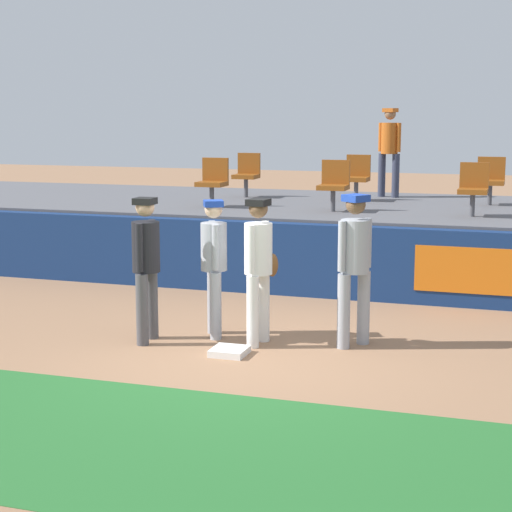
{
  "coord_description": "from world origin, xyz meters",
  "views": [
    {
      "loc": [
        3.03,
        -8.99,
        2.79
      ],
      "look_at": [
        -0.21,
        1.02,
        1.0
      ],
      "focal_mm": 59.99,
      "sensor_mm": 36.0,
      "label": 1
    }
  ],
  "objects_px": {
    "player_coach_visitor": "(214,258)",
    "seat_front_center": "(334,183)",
    "player_fielder_home": "(259,261)",
    "spectator_hooded": "(389,146)",
    "seat_front_left": "(213,179)",
    "seat_back_right": "(491,178)",
    "seat_front_right": "(473,186)",
    "seat_back_left": "(247,172)",
    "seat_back_center": "(357,175)",
    "player_runner_visitor": "(355,259)",
    "player_umpire": "(146,259)",
    "first_base": "(229,351)"
  },
  "relations": [
    {
      "from": "player_coach_visitor",
      "to": "seat_front_center",
      "type": "xyz_separation_m",
      "value": [
        0.58,
        4.09,
        0.63
      ]
    },
    {
      "from": "player_fielder_home",
      "to": "spectator_hooded",
      "type": "relative_size",
      "value": 1.04
    },
    {
      "from": "seat_front_left",
      "to": "seat_back_right",
      "type": "height_order",
      "value": "same"
    },
    {
      "from": "player_coach_visitor",
      "to": "seat_front_right",
      "type": "bearing_deg",
      "value": 118.32
    },
    {
      "from": "player_fielder_home",
      "to": "seat_front_left",
      "type": "bearing_deg",
      "value": -146.02
    },
    {
      "from": "player_fielder_home",
      "to": "seat_front_center",
      "type": "relative_size",
      "value": 2.1
    },
    {
      "from": "seat_back_left",
      "to": "seat_front_right",
      "type": "distance_m",
      "value": 4.72
    },
    {
      "from": "player_coach_visitor",
      "to": "seat_front_left",
      "type": "xyz_separation_m",
      "value": [
        -1.55,
        4.09,
        0.63
      ]
    },
    {
      "from": "seat_front_right",
      "to": "player_fielder_home",
      "type": "bearing_deg",
      "value": -117.02
    },
    {
      "from": "seat_back_center",
      "to": "seat_front_center",
      "type": "relative_size",
      "value": 1.0
    },
    {
      "from": "seat_back_left",
      "to": "seat_back_right",
      "type": "bearing_deg",
      "value": 0.01
    },
    {
      "from": "player_coach_visitor",
      "to": "seat_front_center",
      "type": "bearing_deg",
      "value": 144.82
    },
    {
      "from": "player_fielder_home",
      "to": "seat_front_right",
      "type": "height_order",
      "value": "seat_front_right"
    },
    {
      "from": "seat_front_center",
      "to": "seat_front_right",
      "type": "height_order",
      "value": "same"
    },
    {
      "from": "player_runner_visitor",
      "to": "player_coach_visitor",
      "type": "xyz_separation_m",
      "value": [
        -1.75,
        -0.09,
        -0.07
      ]
    },
    {
      "from": "player_umpire",
      "to": "seat_front_right",
      "type": "height_order",
      "value": "seat_front_right"
    },
    {
      "from": "player_fielder_home",
      "to": "seat_front_center",
      "type": "xyz_separation_m",
      "value": [
        -0.06,
        4.27,
        0.6
      ]
    },
    {
      "from": "first_base",
      "to": "seat_back_center",
      "type": "bearing_deg",
      "value": 88.71
    },
    {
      "from": "seat_back_left",
      "to": "seat_front_center",
      "type": "bearing_deg",
      "value": -40.32
    },
    {
      "from": "seat_front_center",
      "to": "seat_back_right",
      "type": "xyz_separation_m",
      "value": [
        2.41,
        1.8,
        0.0
      ]
    },
    {
      "from": "player_fielder_home",
      "to": "player_umpire",
      "type": "xyz_separation_m",
      "value": [
        -1.33,
        -0.31,
        0.01
      ]
    },
    {
      "from": "first_base",
      "to": "player_umpire",
      "type": "height_order",
      "value": "player_umpire"
    },
    {
      "from": "seat_front_left",
      "to": "spectator_hooded",
      "type": "height_order",
      "value": "spectator_hooded"
    },
    {
      "from": "seat_back_center",
      "to": "seat_front_left",
      "type": "height_order",
      "value": "same"
    },
    {
      "from": "first_base",
      "to": "seat_back_right",
      "type": "bearing_deg",
      "value": 69.04
    },
    {
      "from": "seat_back_left",
      "to": "spectator_hooded",
      "type": "xyz_separation_m",
      "value": [
        2.6,
        0.82,
        0.51
      ]
    },
    {
      "from": "seat_back_center",
      "to": "seat_front_right",
      "type": "relative_size",
      "value": 1.0
    },
    {
      "from": "player_fielder_home",
      "to": "seat_back_center",
      "type": "height_order",
      "value": "seat_back_center"
    },
    {
      "from": "player_fielder_home",
      "to": "player_coach_visitor",
      "type": "relative_size",
      "value": 1.03
    },
    {
      "from": "seat_front_left",
      "to": "seat_front_center",
      "type": "distance_m",
      "value": 2.14
    },
    {
      "from": "first_base",
      "to": "seat_back_left",
      "type": "relative_size",
      "value": 0.48
    },
    {
      "from": "seat_front_center",
      "to": "seat_front_right",
      "type": "xyz_separation_m",
      "value": [
        2.24,
        -0.0,
        -0.0
      ]
    },
    {
      "from": "seat_front_center",
      "to": "spectator_hooded",
      "type": "xyz_separation_m",
      "value": [
        0.48,
        2.62,
        0.51
      ]
    },
    {
      "from": "player_fielder_home",
      "to": "seat_front_center",
      "type": "height_order",
      "value": "seat_front_center"
    },
    {
      "from": "player_umpire",
      "to": "seat_back_left",
      "type": "xyz_separation_m",
      "value": [
        -0.85,
        6.38,
        0.59
      ]
    },
    {
      "from": "player_fielder_home",
      "to": "spectator_hooded",
      "type": "distance_m",
      "value": 6.99
    },
    {
      "from": "seat_back_right",
      "to": "spectator_hooded",
      "type": "height_order",
      "value": "spectator_hooded"
    },
    {
      "from": "seat_back_center",
      "to": "seat_back_left",
      "type": "bearing_deg",
      "value": 180.0
    },
    {
      "from": "first_base",
      "to": "player_fielder_home",
      "type": "distance_m",
      "value": 1.14
    },
    {
      "from": "player_umpire",
      "to": "player_coach_visitor",
      "type": "bearing_deg",
      "value": 122.69
    },
    {
      "from": "player_runner_visitor",
      "to": "seat_back_left",
      "type": "height_order",
      "value": "seat_back_left"
    },
    {
      "from": "player_coach_visitor",
      "to": "first_base",
      "type": "bearing_deg",
      "value": 5.09
    },
    {
      "from": "seat_front_center",
      "to": "seat_back_right",
      "type": "distance_m",
      "value": 3.01
    },
    {
      "from": "player_coach_visitor",
      "to": "seat_front_center",
      "type": "height_order",
      "value": "seat_front_center"
    },
    {
      "from": "seat_front_left",
      "to": "seat_front_right",
      "type": "distance_m",
      "value": 4.38
    },
    {
      "from": "player_runner_visitor",
      "to": "seat_back_right",
      "type": "relative_size",
      "value": 2.17
    },
    {
      "from": "first_base",
      "to": "player_fielder_home",
      "type": "bearing_deg",
      "value": 71.64
    },
    {
      "from": "seat_back_center",
      "to": "spectator_hooded",
      "type": "height_order",
      "value": "spectator_hooded"
    },
    {
      "from": "player_coach_visitor",
      "to": "seat_back_left",
      "type": "relative_size",
      "value": 2.04
    },
    {
      "from": "player_fielder_home",
      "to": "seat_back_right",
      "type": "height_order",
      "value": "seat_back_right"
    }
  ]
}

